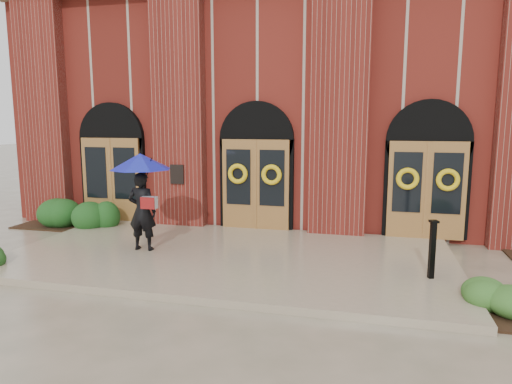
% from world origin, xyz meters
% --- Properties ---
extents(ground, '(90.00, 90.00, 0.00)m').
position_xyz_m(ground, '(0.00, 0.00, 0.00)').
color(ground, gray).
rests_on(ground, ground).
extents(landing, '(10.00, 5.30, 0.15)m').
position_xyz_m(landing, '(0.00, 0.15, 0.07)').
color(landing, tan).
rests_on(landing, ground).
extents(church_building, '(16.20, 12.53, 7.00)m').
position_xyz_m(church_building, '(0.00, 8.78, 3.50)').
color(church_building, maroon).
rests_on(church_building, ground).
extents(man_with_umbrella, '(1.48, 1.48, 2.27)m').
position_xyz_m(man_with_umbrella, '(-2.03, -0.04, 1.74)').
color(man_with_umbrella, black).
rests_on(man_with_umbrella, landing).
extents(metal_post, '(0.19, 0.19, 1.14)m').
position_xyz_m(metal_post, '(4.30, -0.48, 0.75)').
color(metal_post, black).
rests_on(metal_post, landing).
extents(hedge_wall_left, '(3.19, 1.28, 0.82)m').
position_xyz_m(hedge_wall_left, '(-5.47, 2.20, 0.41)').
color(hedge_wall_left, '#184316').
rests_on(hedge_wall_left, ground).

